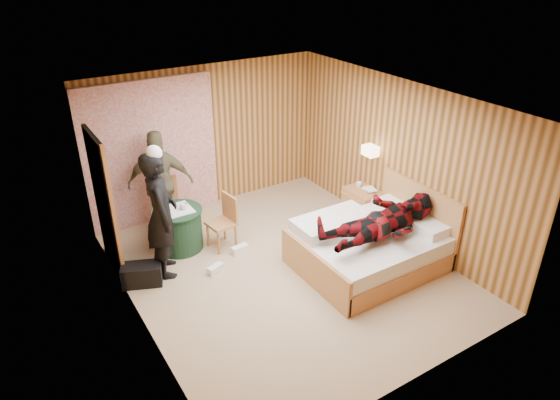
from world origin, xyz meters
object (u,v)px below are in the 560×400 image
bed (369,246)px  man_at_table (161,183)px  wall_lamp (371,151)px  man_on_bed (385,213)px  round_table (179,229)px  chair_near (225,217)px  nightstand (362,205)px  woman_standing (161,215)px  duffel_bag (142,274)px  chair_far (165,201)px

bed → man_at_table: man_at_table is taller
wall_lamp → man_on_bed: 1.49m
bed → round_table: bearing=138.9°
chair_near → round_table: bearing=-123.5°
nightstand → woman_standing: size_ratio=0.33×
duffel_bag → woman_standing: woman_standing is taller
round_table → nightstand: bearing=-16.4°
duffel_bag → man_on_bed: bearing=-4.4°
chair_far → round_table: bearing=-72.7°
bed → woman_standing: bearing=151.2°
man_at_table → chair_far: bearing=155.0°
duffel_bag → nightstand: bearing=18.6°
woman_standing → wall_lamp: bearing=-82.5°
duffel_bag → man_at_table: bearing=79.6°
wall_lamp → round_table: (-2.97, 0.90, -0.96)m
chair_far → duffel_bag: 1.52m
wall_lamp → chair_near: wall_lamp is taller
round_table → duffel_bag: (-0.80, -0.60, -0.19)m
nightstand → man_at_table: (-2.93, 1.49, 0.56)m
nightstand → duffel_bag: nightstand is taller
round_table → man_at_table: bearing=90.0°
wall_lamp → nightstand: bearing=137.2°
chair_far → man_on_bed: 3.51m
round_table → chair_near: (0.64, -0.31, 0.16)m
man_at_table → wall_lamp: bearing=173.4°
round_table → duffel_bag: round_table is taller
duffel_bag → chair_near: bearing=33.9°
wall_lamp → man_on_bed: size_ratio=0.15×
wall_lamp → woman_standing: woman_standing is taller
round_table → man_at_table: 0.82m
chair_far → man_at_table: size_ratio=0.54×
wall_lamp → duffel_bag: size_ratio=0.48×
chair_far → man_at_table: 0.33m
chair_far → woman_standing: 1.23m
wall_lamp → nightstand: size_ratio=0.42×
nightstand → woman_standing: 3.40m
chair_near → bed: bearing=36.9°
chair_far → chair_near: (0.61, -0.92, -0.05)m
bed → woman_standing: woman_standing is taller
wall_lamp → bed: 1.62m
man_on_bed → chair_near: bearing=130.8°
nightstand → wall_lamp: bearing=-42.8°
duffel_bag → woman_standing: (0.41, 0.12, 0.77)m
man_on_bed → duffel_bag: bearing=153.1°
wall_lamp → chair_far: (-2.94, 1.51, -0.76)m
wall_lamp → chair_near: bearing=165.9°
round_table → chair_near: size_ratio=0.89×
bed → chair_near: bed is taller
bed → duffel_bag: (-2.98, 1.29, -0.16)m
wall_lamp → chair_far: wall_lamp is taller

